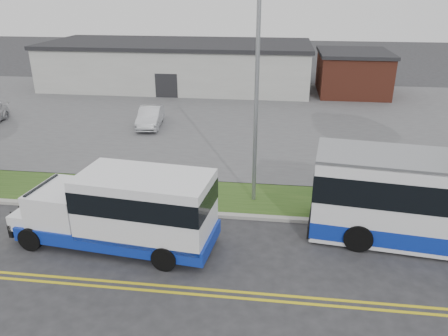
# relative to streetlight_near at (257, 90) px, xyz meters

# --- Properties ---
(ground) EXTENTS (140.00, 140.00, 0.00)m
(ground) POSITION_rel_streetlight_near_xyz_m (-3.00, -2.73, -5.23)
(ground) COLOR #28282B
(ground) RESTS_ON ground
(lane_line_north) EXTENTS (70.00, 0.12, 0.01)m
(lane_line_north) POSITION_rel_streetlight_near_xyz_m (-3.00, -6.58, -5.23)
(lane_line_north) COLOR gold
(lane_line_north) RESTS_ON ground
(lane_line_south) EXTENTS (70.00, 0.12, 0.01)m
(lane_line_south) POSITION_rel_streetlight_near_xyz_m (-3.00, -6.88, -5.23)
(lane_line_south) COLOR gold
(lane_line_south) RESTS_ON ground
(curb) EXTENTS (80.00, 0.30, 0.15)m
(curb) POSITION_rel_streetlight_near_xyz_m (-3.00, -1.63, -5.16)
(curb) COLOR #9E9B93
(curb) RESTS_ON ground
(verge) EXTENTS (80.00, 3.30, 0.10)m
(verge) POSITION_rel_streetlight_near_xyz_m (-3.00, 0.17, -5.18)
(verge) COLOR #274717
(verge) RESTS_ON ground
(parking_lot) EXTENTS (80.00, 25.00, 0.10)m
(parking_lot) POSITION_rel_streetlight_near_xyz_m (-3.00, 14.27, -5.18)
(parking_lot) COLOR #4C4C4F
(parking_lot) RESTS_ON ground
(commercial_building) EXTENTS (25.40, 10.40, 4.35)m
(commercial_building) POSITION_rel_streetlight_near_xyz_m (-9.00, 24.27, -3.05)
(commercial_building) COLOR #9E9E99
(commercial_building) RESTS_ON ground
(brick_wing) EXTENTS (6.30, 7.30, 3.90)m
(brick_wing) POSITION_rel_streetlight_near_xyz_m (7.50, 23.27, -3.27)
(brick_wing) COLOR brown
(brick_wing) RESTS_ON ground
(streetlight_near) EXTENTS (0.35, 1.53, 9.50)m
(streetlight_near) POSITION_rel_streetlight_near_xyz_m (0.00, 0.00, 0.00)
(streetlight_near) COLOR gray
(streetlight_near) RESTS_ON verge
(shuttle_bus) EXTENTS (8.05, 3.38, 3.00)m
(shuttle_bus) POSITION_rel_streetlight_near_xyz_m (-4.47, -4.28, -3.63)
(shuttle_bus) COLOR navy
(shuttle_bus) RESTS_ON ground
(pedestrian) EXTENTS (0.66, 0.45, 1.78)m
(pedestrian) POSITION_rel_streetlight_near_xyz_m (-6.08, -0.83, -4.24)
(pedestrian) COLOR black
(pedestrian) RESTS_ON verge
(parked_car_a) EXTENTS (1.97, 4.33, 1.38)m
(parked_car_a) POSITION_rel_streetlight_near_xyz_m (-7.98, 10.62, -4.44)
(parked_car_a) COLOR silver
(parked_car_a) RESTS_ON parking_lot
(grocery_bag_left) EXTENTS (0.32, 0.32, 0.32)m
(grocery_bag_left) POSITION_rel_streetlight_near_xyz_m (-6.38, -1.08, -4.97)
(grocery_bag_left) COLOR white
(grocery_bag_left) RESTS_ON verge
(grocery_bag_right) EXTENTS (0.32, 0.32, 0.32)m
(grocery_bag_right) POSITION_rel_streetlight_near_xyz_m (-5.78, -0.58, -4.97)
(grocery_bag_right) COLOR white
(grocery_bag_right) RESTS_ON verge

